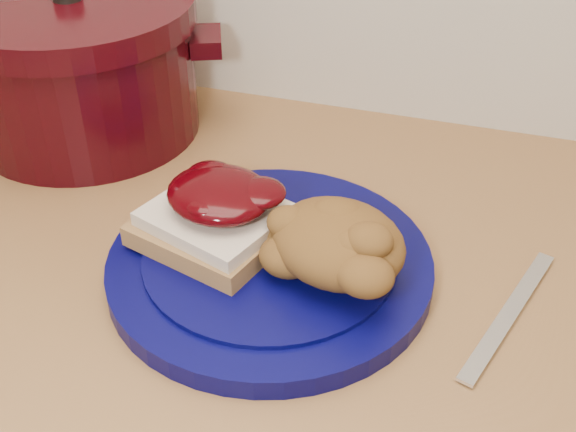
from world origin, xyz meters
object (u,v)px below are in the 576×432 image
(dutch_oven, at_px, (80,66))
(pepper_grinder, at_px, (147,62))
(plate, at_px, (270,265))
(butter_knife, at_px, (510,313))

(dutch_oven, height_order, pepper_grinder, dutch_oven)
(plate, distance_m, dutch_oven, 0.34)
(butter_knife, height_order, dutch_oven, dutch_oven)
(plate, relative_size, butter_knife, 1.57)
(dutch_oven, bearing_deg, butter_knife, -19.93)
(plate, height_order, pepper_grinder, pepper_grinder)
(plate, xyz_separation_m, butter_knife, (0.20, 0.01, -0.01))
(butter_knife, distance_m, pepper_grinder, 0.49)
(dutch_oven, bearing_deg, plate, -32.98)
(plate, xyz_separation_m, pepper_grinder, (-0.23, 0.24, 0.06))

